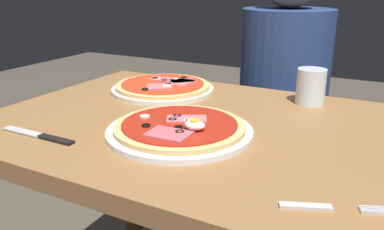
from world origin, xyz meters
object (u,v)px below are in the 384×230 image
pizza_foreground (180,129)px  pizza_across_left (163,87)px  dining_table (204,177)px  knife (42,136)px  fork (326,207)px  diner_person (281,123)px  water_glass_near (311,89)px

pizza_foreground → pizza_across_left: bearing=127.6°
dining_table → knife: (-0.26, -0.24, 0.15)m
fork → diner_person: 0.95m
water_glass_near → pizza_foreground: bearing=-119.0°
pizza_across_left → water_glass_near: size_ratio=3.21×
pizza_across_left → water_glass_near: 0.42m
knife → pizza_across_left: bearing=86.1°
dining_table → pizza_foreground: 0.18m
dining_table → knife: bearing=-136.6°
fork → dining_table: bearing=141.7°
pizza_foreground → water_glass_near: water_glass_near is taller
dining_table → water_glass_near: bearing=54.9°
dining_table → pizza_foreground: size_ratio=3.27×
dining_table → pizza_across_left: bearing=140.7°
dining_table → diner_person: 0.63m
diner_person → fork: bearing=108.9°
pizza_across_left → fork: pizza_across_left is taller
fork → knife: size_ratio=0.78×
fork → pizza_across_left: bearing=141.3°
dining_table → water_glass_near: water_glass_near is taller
diner_person → dining_table: bearing=88.4°
fork → knife: bearing=179.4°
pizza_foreground → water_glass_near: 0.41m
water_glass_near → diner_person: diner_person is taller
pizza_foreground → pizza_across_left: (-0.22, 0.28, -0.00)m
water_glass_near → diner_person: bearing=114.6°
dining_table → water_glass_near: 0.37m
water_glass_near → knife: 0.67m
pizza_foreground → fork: bearing=-25.4°
water_glass_near → knife: bearing=-131.1°
knife → diner_person: bearing=72.4°
pizza_foreground → diner_person: 0.75m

